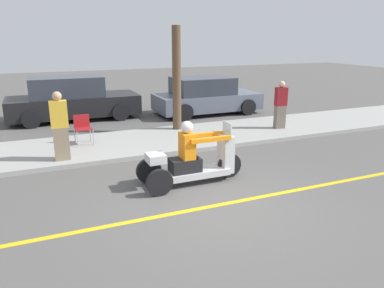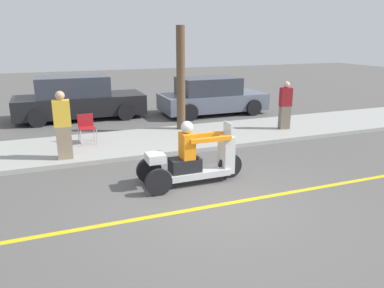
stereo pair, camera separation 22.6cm
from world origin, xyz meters
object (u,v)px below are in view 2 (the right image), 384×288
spectator_by_tree (63,127)px  tree_trunk (181,79)px  folding_chair_curbside (86,125)px  parked_car_lot_right (78,99)px  motorcycle_trike (193,162)px  spectator_far_back (285,106)px  parked_car_lot_center (211,97)px

spectator_by_tree → tree_trunk: (3.77, 1.89, 0.82)m
folding_chair_curbside → parked_car_lot_right: bearing=88.2°
motorcycle_trike → tree_trunk: size_ratio=0.71×
motorcycle_trike → spectator_by_tree: 3.50m
spectator_by_tree → parked_car_lot_right: size_ratio=0.36×
spectator_far_back → tree_trunk: size_ratio=0.48×
spectator_far_back → parked_car_lot_right: size_ratio=0.33×
spectator_far_back → folding_chair_curbside: bearing=174.0°
spectator_by_tree → spectator_far_back: bearing=5.2°
motorcycle_trike → spectator_by_tree: bearing=135.9°
folding_chair_curbside → parked_car_lot_right: size_ratio=0.17×
folding_chair_curbside → parked_car_lot_right: (0.13, 4.02, 0.14)m
motorcycle_trike → tree_trunk: 4.66m
motorcycle_trike → parked_car_lot_center: size_ratio=0.55×
tree_trunk → parked_car_lot_right: bearing=130.8°
motorcycle_trike → folding_chair_curbside: (-1.81, 3.71, 0.14)m
motorcycle_trike → tree_trunk: tree_trunk is taller
spectator_far_back → tree_trunk: tree_trunk is taller
motorcycle_trike → spectator_far_back: bearing=34.4°
motorcycle_trike → spectator_far_back: size_ratio=1.49×
spectator_far_back → tree_trunk: 3.53m
motorcycle_trike → parked_car_lot_center: bearing=62.8°
parked_car_lot_right → tree_trunk: 4.65m
motorcycle_trike → spectator_far_back: spectator_far_back is taller
spectator_by_tree → parked_car_lot_center: bearing=36.2°
motorcycle_trike → folding_chair_curbside: motorcycle_trike is taller
spectator_by_tree → folding_chair_curbside: size_ratio=2.08×
parked_car_lot_right → parked_car_lot_center: 5.25m
motorcycle_trike → folding_chair_curbside: bearing=116.0°
spectator_by_tree → spectator_far_back: 6.98m
parked_car_lot_right → spectator_by_tree: bearing=-98.6°
spectator_by_tree → tree_trunk: 4.30m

